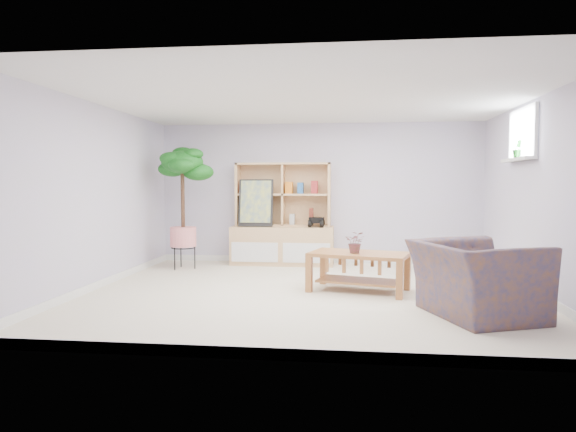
# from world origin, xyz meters

# --- Properties ---
(floor) EXTENTS (5.50, 5.00, 0.01)m
(floor) POSITION_xyz_m (0.00, 0.00, 0.00)
(floor) COLOR beige
(floor) RESTS_ON ground
(ceiling) EXTENTS (5.50, 5.00, 0.01)m
(ceiling) POSITION_xyz_m (0.00, 0.00, 2.40)
(ceiling) COLOR silver
(ceiling) RESTS_ON walls
(walls) EXTENTS (5.51, 5.01, 2.40)m
(walls) POSITION_xyz_m (0.00, 0.00, 1.20)
(walls) COLOR silver
(walls) RESTS_ON floor
(baseboard) EXTENTS (5.50, 5.00, 0.10)m
(baseboard) POSITION_xyz_m (0.00, 0.00, 0.05)
(baseboard) COLOR white
(baseboard) RESTS_ON floor
(window) EXTENTS (0.10, 0.98, 0.68)m
(window) POSITION_xyz_m (2.73, 0.60, 2.00)
(window) COLOR silver
(window) RESTS_ON walls
(window_sill) EXTENTS (0.14, 1.00, 0.04)m
(window_sill) POSITION_xyz_m (2.67, 0.60, 1.68)
(window_sill) COLOR white
(window_sill) RESTS_ON walls
(storage_unit) EXTENTS (1.72, 0.58, 1.72)m
(storage_unit) POSITION_xyz_m (-0.60, 2.24, 0.86)
(storage_unit) COLOR tan
(storage_unit) RESTS_ON floor
(poster) EXTENTS (0.58, 0.14, 0.80)m
(poster) POSITION_xyz_m (-1.04, 2.17, 1.05)
(poster) COLOR #FAF13A
(poster) RESTS_ON storage_unit
(toy_truck) EXTENTS (0.37, 0.27, 0.19)m
(toy_truck) POSITION_xyz_m (-0.02, 2.16, 0.74)
(toy_truck) COLOR black
(toy_truck) RESTS_ON storage_unit
(coffee_table) EXTENTS (1.34, 0.95, 0.49)m
(coffee_table) POSITION_xyz_m (0.64, 0.18, 0.25)
(coffee_table) COLOR #A75832
(coffee_table) RESTS_ON floor
(table_plant) EXTENTS (0.28, 0.26, 0.28)m
(table_plant) POSITION_xyz_m (0.59, 0.11, 0.63)
(table_plant) COLOR #175317
(table_plant) RESTS_ON coffee_table
(floor_tree) EXTENTS (0.74, 0.74, 1.97)m
(floor_tree) POSITION_xyz_m (-2.13, 1.61, 0.98)
(floor_tree) COLOR #0D4414
(floor_tree) RESTS_ON floor
(armchair) EXTENTS (1.38, 1.47, 0.88)m
(armchair) POSITION_xyz_m (1.80, -0.95, 0.44)
(armchair) COLOR navy
(armchair) RESTS_ON floor
(sill_plant) EXTENTS (0.13, 0.11, 0.23)m
(sill_plant) POSITION_xyz_m (2.67, 0.61, 1.82)
(sill_plant) COLOR #0D4414
(sill_plant) RESTS_ON window_sill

